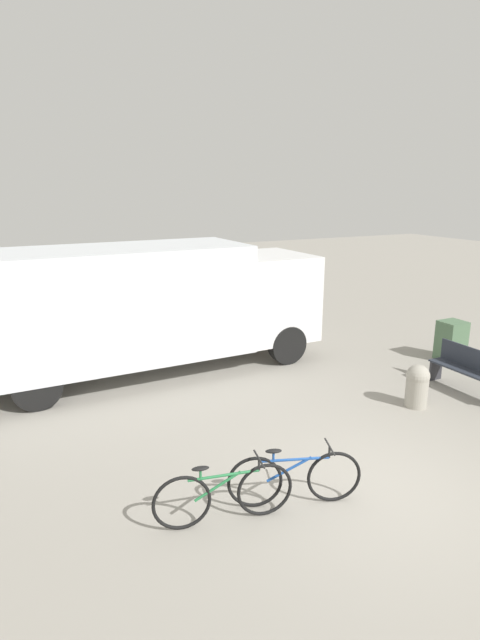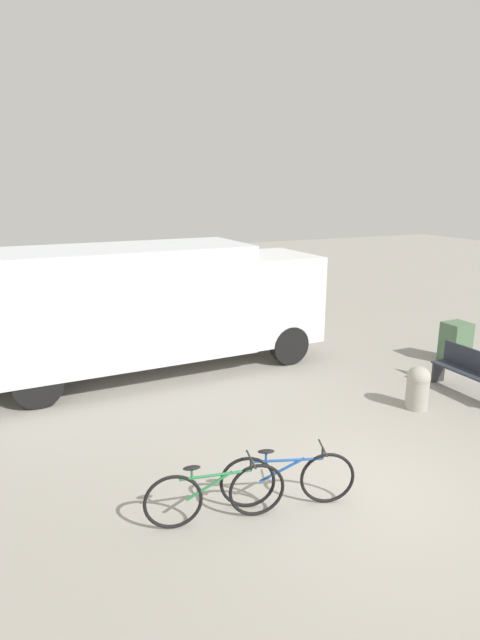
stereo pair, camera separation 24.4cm
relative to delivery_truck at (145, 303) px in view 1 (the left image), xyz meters
name	(u,v)px [view 1 (the left image)]	position (x,y,z in m)	size (l,w,h in m)	color
ground_plane	(379,490)	(1.63, -6.00, -1.62)	(60.00, 60.00, 0.00)	gray
delivery_truck	(145,303)	(0.00, 0.00, 0.00)	(8.09, 2.44, 2.90)	silver
park_bench	(472,370)	(5.67, -4.14, -1.11)	(0.41, 1.80, 0.92)	#282D38
bicycle_near	(224,495)	(-0.62, -5.68, -1.23)	(1.79, 0.50, 0.84)	black
bicycle_middle	(295,478)	(0.38, -5.75, -1.23)	(1.73, 0.69, 0.84)	black
bollard_near_bench	(417,384)	(4.17, -4.14, -1.17)	(0.44, 0.44, 0.85)	#9E998C
utility_box	(451,340)	(6.97, -2.46, -1.13)	(0.59, 0.54, 0.97)	#4C6B4C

